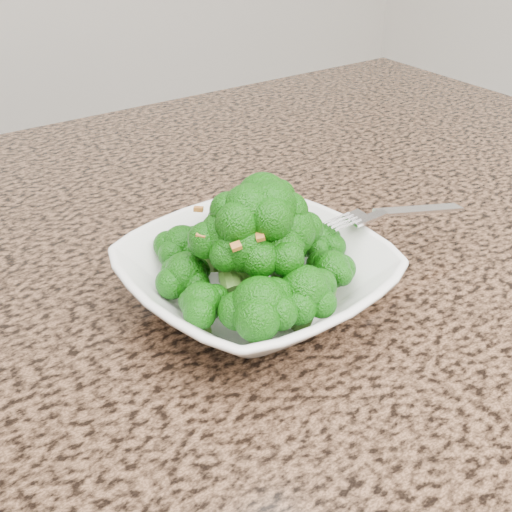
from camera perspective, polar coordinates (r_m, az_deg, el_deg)
granite_counter at (r=0.54m, az=-14.25°, el=-9.21°), size 1.64×1.04×0.03m
bowl at (r=0.55m, az=0.00°, el=-2.10°), size 0.24×0.24×0.05m
broccoli_pile at (r=0.51m, az=0.00°, el=3.91°), size 0.19×0.19×0.08m
garlic_topping at (r=0.49m, az=0.00°, el=8.12°), size 0.11×0.11×0.01m
fork at (r=0.59m, az=10.82°, el=3.62°), size 0.18×0.04×0.01m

